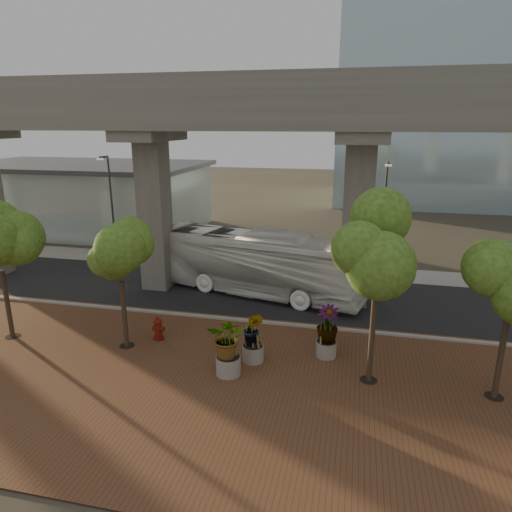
# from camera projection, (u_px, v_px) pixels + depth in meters

# --- Properties ---
(ground) EXTENTS (160.00, 160.00, 0.00)m
(ground) POSITION_uv_depth(u_px,v_px,m) (243.00, 307.00, 25.81)
(ground) COLOR #363227
(ground) RESTS_ON ground
(brick_plaza) EXTENTS (70.00, 13.00, 0.06)m
(brick_plaza) POSITION_uv_depth(u_px,v_px,m) (195.00, 381.00, 18.31)
(brick_plaza) COLOR brown
(brick_plaza) RESTS_ON ground
(asphalt_road) EXTENTS (90.00, 8.00, 0.04)m
(asphalt_road) POSITION_uv_depth(u_px,v_px,m) (251.00, 294.00, 27.68)
(asphalt_road) COLOR black
(asphalt_road) RESTS_ON ground
(curb_strip) EXTENTS (70.00, 0.25, 0.16)m
(curb_strip) POSITION_uv_depth(u_px,v_px,m) (234.00, 320.00, 23.92)
(curb_strip) COLOR #A29E96
(curb_strip) RESTS_ON ground
(far_sidewalk) EXTENTS (90.00, 3.00, 0.06)m
(far_sidewalk) POSITION_uv_depth(u_px,v_px,m) (269.00, 267.00, 32.82)
(far_sidewalk) COLOR #A29E96
(far_sidewalk) RESTS_ON ground
(transit_viaduct) EXTENTS (72.00, 5.60, 12.40)m
(transit_viaduct) POSITION_uv_depth(u_px,v_px,m) (251.00, 173.00, 25.63)
(transit_viaduct) COLOR gray
(transit_viaduct) RESTS_ON ground
(station_pavilion) EXTENTS (23.00, 13.00, 6.30)m
(station_pavilion) POSITION_uv_depth(u_px,v_px,m) (83.00, 196.00, 44.08)
(station_pavilion) COLOR #B0C7CA
(station_pavilion) RESTS_ON ground
(transit_bus) EXTENTS (13.98, 6.42, 3.79)m
(transit_bus) POSITION_uv_depth(u_px,v_px,m) (254.00, 263.00, 27.50)
(transit_bus) COLOR white
(transit_bus) RESTS_ON ground
(fire_hydrant) EXTENTS (0.58, 0.52, 1.15)m
(fire_hydrant) POSITION_uv_depth(u_px,v_px,m) (158.00, 328.00, 21.68)
(fire_hydrant) COLOR maroon
(fire_hydrant) RESTS_ON ground
(planter_front) EXTENTS (2.27, 2.27, 2.50)m
(planter_front) POSITION_uv_depth(u_px,v_px,m) (228.00, 340.00, 18.39)
(planter_front) COLOR #A29D93
(planter_front) RESTS_ON ground
(planter_right) EXTENTS (2.22, 2.22, 2.37)m
(planter_right) POSITION_uv_depth(u_px,v_px,m) (327.00, 326.00, 19.86)
(planter_right) COLOR #A39B93
(planter_right) RESTS_ON ground
(planter_left) EXTENTS (2.07, 2.07, 2.27)m
(planter_left) POSITION_uv_depth(u_px,v_px,m) (253.00, 332.00, 19.48)
(planter_left) COLOR #A59E95
(planter_left) RESTS_ON ground
(street_tree_near_west) EXTENTS (3.52, 3.52, 5.79)m
(street_tree_near_west) POSITION_uv_depth(u_px,v_px,m) (119.00, 260.00, 20.00)
(street_tree_near_west) COLOR #483529
(street_tree_near_west) RESTS_ON ground
(street_tree_near_east) EXTENTS (4.13, 4.13, 7.36)m
(street_tree_near_east) POSITION_uv_depth(u_px,v_px,m) (379.00, 250.00, 16.81)
(street_tree_near_east) COLOR #483529
(street_tree_near_east) RESTS_ON ground
(street_tree_far_east) EXTENTS (3.40, 3.40, 5.83)m
(street_tree_far_east) POSITION_uv_depth(u_px,v_px,m) (512.00, 291.00, 16.04)
(street_tree_far_east) COLOR #483529
(street_tree_far_east) RESTS_ON ground
(streetlamp_west) EXTENTS (0.39, 1.13, 7.81)m
(streetlamp_west) POSITION_uv_depth(u_px,v_px,m) (111.00, 203.00, 31.99)
(streetlamp_west) COLOR #2F2F34
(streetlamp_west) RESTS_ON ground
(streetlamp_east) EXTENTS (0.38, 1.11, 7.69)m
(streetlamp_east) POSITION_uv_depth(u_px,v_px,m) (384.00, 213.00, 28.88)
(streetlamp_east) COLOR #2F2F34
(streetlamp_east) RESTS_ON ground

